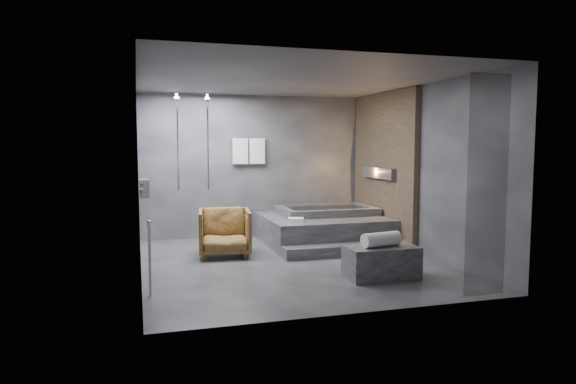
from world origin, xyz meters
name	(u,v)px	position (x,y,z in m)	size (l,w,h in m)	color
room	(311,151)	(0.40, 0.24, 1.73)	(5.00, 5.04, 2.82)	#2A2A2C
tub_deck	(323,229)	(1.05, 1.45, 0.25)	(2.20, 2.00, 0.50)	#2F2F31
tub_step	(347,250)	(1.05, 0.27, 0.09)	(2.20, 0.36, 0.18)	#2F2F31
concrete_bench	(381,262)	(0.93, -1.22, 0.22)	(0.98, 0.54, 0.44)	#313133
driftwood_chair	(225,232)	(-0.91, 0.80, 0.39)	(0.83, 0.86, 0.78)	#412A10
rolled_towel	(381,240)	(0.91, -1.24, 0.54)	(0.20, 0.20, 0.55)	white
deck_towel	(296,220)	(0.34, 0.86, 0.54)	(0.27, 0.20, 0.07)	white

